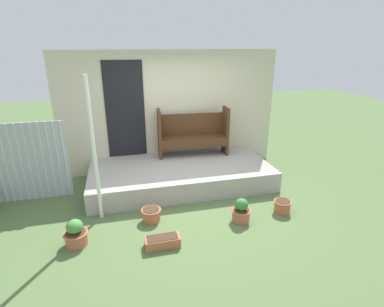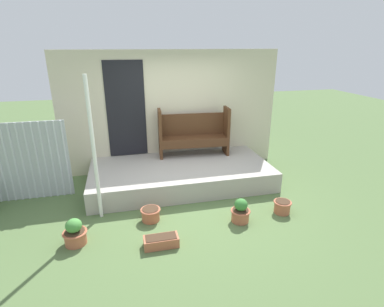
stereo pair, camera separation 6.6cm
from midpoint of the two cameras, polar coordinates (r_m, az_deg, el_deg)
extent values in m
plane|color=#516B3D|center=(5.46, -0.03, -9.44)|extent=(24.00, 24.00, 0.00)
cube|color=#A8A399|center=(6.12, -2.51, -4.00)|extent=(3.57, 1.73, 0.39)
cube|color=beige|center=(6.62, -4.25, 7.89)|extent=(4.77, 0.06, 2.60)
cube|color=black|center=(6.47, -12.90, 8.09)|extent=(0.80, 0.02, 2.00)
cylinder|color=silver|center=(6.16, -32.13, -1.77)|extent=(0.04, 0.04, 1.45)
cylinder|color=silver|center=(6.12, -31.06, -1.68)|extent=(0.04, 0.04, 1.45)
cylinder|color=silver|center=(6.09, -29.99, -1.60)|extent=(0.04, 0.04, 1.45)
cylinder|color=silver|center=(6.05, -28.90, -1.51)|extent=(0.04, 0.04, 1.45)
cylinder|color=silver|center=(6.02, -27.80, -1.42)|extent=(0.04, 0.04, 1.45)
cylinder|color=silver|center=(5.99, -26.68, -1.33)|extent=(0.04, 0.04, 1.45)
cylinder|color=silver|center=(5.96, -25.56, -1.24)|extent=(0.04, 0.04, 1.45)
cylinder|color=silver|center=(5.94, -24.43, -1.15)|extent=(0.04, 0.04, 1.45)
cylinder|color=silver|center=(5.92, -23.29, -1.06)|extent=(0.04, 0.04, 1.45)
cylinder|color=white|center=(4.82, -18.53, 0.34)|extent=(0.06, 0.06, 2.30)
cube|color=#4C2D19|center=(6.38, -6.51, 3.73)|extent=(0.09, 0.40, 1.03)
cube|color=#4C2D19|center=(6.62, 6.11, 4.35)|extent=(0.09, 0.40, 1.03)
cube|color=#4C2D19|center=(6.49, -0.09, 3.02)|extent=(1.41, 0.49, 0.04)
cube|color=#4C2D19|center=(6.35, 0.21, 1.72)|extent=(1.39, 0.13, 0.15)
cube|color=#4C2D19|center=(6.59, -0.36, 5.61)|extent=(1.39, 0.14, 0.47)
cylinder|color=#B26042|center=(4.73, -21.56, -14.81)|extent=(0.30, 0.30, 0.20)
torus|color=#B26042|center=(4.68, -21.70, -13.92)|extent=(0.34, 0.34, 0.02)
cylinder|color=#422D1E|center=(4.67, -21.73, -13.76)|extent=(0.28, 0.28, 0.01)
ellipsoid|color=#478C3D|center=(4.62, -21.88, -12.78)|extent=(0.23, 0.23, 0.20)
cylinder|color=#B26042|center=(4.98, -8.15, -11.50)|extent=(0.29, 0.29, 0.20)
torus|color=#B26042|center=(4.93, -8.20, -10.61)|extent=(0.33, 0.33, 0.02)
cylinder|color=#422D1E|center=(4.93, -8.21, -10.45)|extent=(0.26, 0.26, 0.01)
cylinder|color=#B26042|center=(4.98, 8.91, -11.54)|extent=(0.28, 0.28, 0.20)
torus|color=#B26042|center=(4.94, 8.97, -10.67)|extent=(0.32, 0.32, 0.02)
cylinder|color=#422D1E|center=(4.93, 8.98, -10.51)|extent=(0.26, 0.26, 0.01)
ellipsoid|color=#387A33|center=(4.88, 9.04, -9.55)|extent=(0.21, 0.21, 0.20)
cylinder|color=#B26042|center=(5.37, 16.48, -9.64)|extent=(0.26, 0.26, 0.21)
torus|color=#B26042|center=(5.33, 16.58, -8.77)|extent=(0.30, 0.30, 0.02)
cylinder|color=#422D1E|center=(5.32, 16.59, -8.62)|extent=(0.24, 0.24, 0.01)
cube|color=#B26042|center=(4.42, -6.08, -16.37)|extent=(0.49, 0.22, 0.15)
cube|color=#422D1E|center=(4.38, -6.12, -15.56)|extent=(0.43, 0.18, 0.01)
camera|label=1|loc=(0.03, -90.35, -0.13)|focal=28.00mm
camera|label=2|loc=(0.03, 89.65, 0.13)|focal=28.00mm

